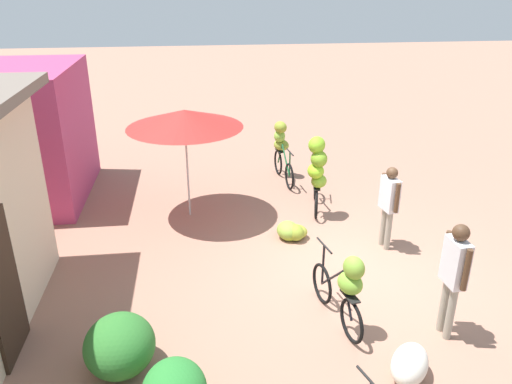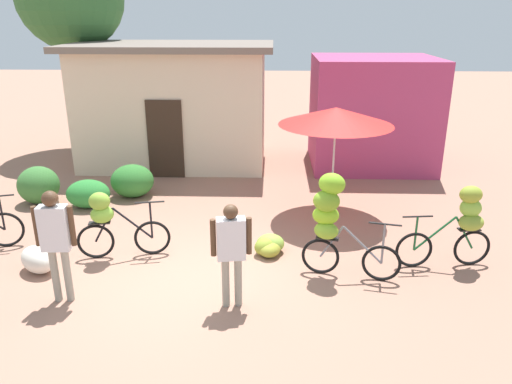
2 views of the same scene
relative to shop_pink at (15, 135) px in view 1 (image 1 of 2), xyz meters
name	(u,v)px [view 1 (image 1 of 2)]	position (x,y,z in m)	size (l,w,h in m)	color
ground_plane	(354,268)	(-3.91, -6.54, -1.46)	(60.00, 60.00, 0.00)	#9E705C
shop_pink	(15,135)	(0.00, 0.00, 0.00)	(3.20, 2.80, 2.93)	#B23B6A
hedge_bush_mid	(120,345)	(-5.92, -2.84, -1.09)	(0.98, 0.90, 0.75)	#2F722D
market_umbrella	(185,119)	(-1.44, -3.72, 0.62)	(2.31, 2.31, 2.26)	beige
bicycle_near_pile	(345,286)	(-5.44, -5.89, -0.76)	(1.57, 0.48, 1.23)	black
bicycle_center_loaded	(317,169)	(-1.74, -6.35, -0.44)	(1.56, 0.55, 1.72)	black
bicycle_by_shop	(281,146)	(0.43, -5.98, -0.65)	(1.62, 0.48, 1.42)	black
banana_pile_on_ground	(292,232)	(-2.75, -5.65, -1.31)	(0.59, 0.63, 0.33)	#90AF2D
produce_sack	(410,364)	(-6.53, -6.43, -1.24)	(0.70, 0.44, 0.44)	silver
person_vendor	(454,269)	(-5.76, -7.27, -0.40)	(0.58, 0.23, 1.73)	gray
person_bystander	(389,200)	(-3.25, -7.32, -0.50)	(0.57, 0.26, 1.58)	gray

